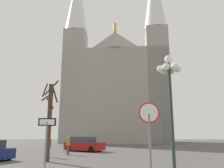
# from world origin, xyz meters

# --- Properties ---
(cathedral) EXTENTS (20.92, 14.78, 37.77)m
(cathedral) POSITION_xyz_m (0.44, 39.11, 11.18)
(cathedral) COLOR gray
(cathedral) RESTS_ON ground
(stop_sign) EXTENTS (0.73, 0.08, 3.04)m
(stop_sign) POSITION_xyz_m (2.13, 1.68, 2.11)
(stop_sign) COLOR slate
(stop_sign) RESTS_ON ground
(one_way_arrow_sign) EXTENTS (0.66, 0.15, 2.54)m
(one_way_arrow_sign) POSITION_xyz_m (-1.70, 2.36, 1.64)
(one_way_arrow_sign) COLOR slate
(one_way_arrow_sign) RESTS_ON ground
(street_lamp) EXTENTS (1.21, 1.10, 5.83)m
(street_lamp) POSITION_xyz_m (3.58, 4.62, 4.20)
(street_lamp) COLOR #2D3833
(street_lamp) RESTS_ON ground
(bare_tree) EXTENTS (1.25, 1.25, 5.93)m
(bare_tree) POSITION_xyz_m (-4.00, 9.81, 3.00)
(bare_tree) COLOR #473323
(bare_tree) RESTS_ON ground
(parked_car_near_red) EXTENTS (4.59, 3.47, 1.54)m
(parked_car_near_red) POSITION_xyz_m (-2.80, 18.55, 0.72)
(parked_car_near_red) COLOR maroon
(parked_car_near_red) RESTS_ON ground
(pedestrian_walking) EXTENTS (0.32, 0.32, 1.71)m
(pedestrian_walking) POSITION_xyz_m (-3.63, 14.57, 1.04)
(pedestrian_walking) COLOR #594C47
(pedestrian_walking) RESTS_ON ground
(pedestrian_standing) EXTENTS (0.32, 0.32, 1.67)m
(pedestrian_standing) POSITION_xyz_m (-4.76, 12.55, 1.01)
(pedestrian_standing) COLOR maroon
(pedestrian_standing) RESTS_ON ground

